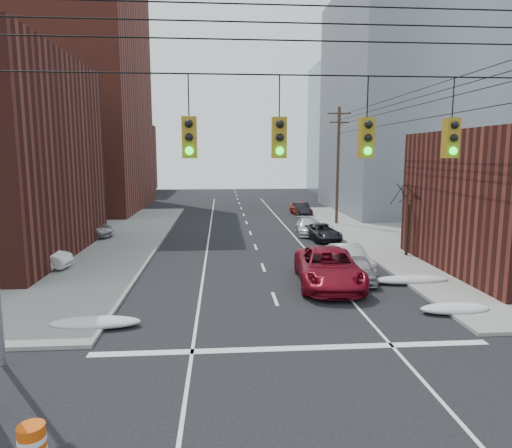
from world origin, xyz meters
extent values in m
cube|color=maroon|center=(-24.00, 48.00, 15.00)|extent=(24.00, 20.00, 30.00)
cube|color=#461915|center=(-26.00, 74.00, 6.00)|extent=(22.00, 18.00, 12.00)
cube|color=gray|center=(22.00, 44.00, 12.50)|extent=(22.00, 20.00, 25.00)
cube|color=gray|center=(24.00, 70.00, 11.00)|extent=(20.00, 18.00, 22.00)
cylinder|color=#473323|center=(8.50, 34.00, 5.50)|extent=(0.28, 0.28, 11.00)
cube|color=#473323|center=(8.50, 34.00, 10.40)|extent=(2.20, 0.12, 0.12)
cube|color=#473323|center=(8.50, 34.00, 9.60)|extent=(1.80, 0.12, 0.12)
cylinder|color=black|center=(0.00, 3.00, 8.60)|extent=(17.00, 0.04, 0.04)
cylinder|color=black|center=(-3.20, 3.00, 8.10)|extent=(0.03, 0.03, 1.00)
cube|color=olive|center=(-3.20, 3.00, 7.10)|extent=(0.35, 0.30, 1.00)
sphere|color=black|center=(-3.20, 2.83, 7.42)|extent=(0.20, 0.20, 0.20)
sphere|color=black|center=(-3.20, 2.83, 7.10)|extent=(0.20, 0.20, 0.20)
sphere|color=#0CE526|center=(-3.20, 2.83, 6.78)|extent=(0.20, 0.20, 0.20)
cylinder|color=black|center=(-1.00, 3.00, 8.10)|extent=(0.03, 0.03, 1.00)
cube|color=olive|center=(-1.00, 3.00, 7.10)|extent=(0.35, 0.30, 1.00)
sphere|color=black|center=(-1.00, 2.83, 7.42)|extent=(0.20, 0.20, 0.20)
sphere|color=black|center=(-1.00, 2.83, 7.10)|extent=(0.20, 0.20, 0.20)
sphere|color=#0CE526|center=(-1.00, 2.83, 6.78)|extent=(0.20, 0.20, 0.20)
cylinder|color=black|center=(1.20, 3.00, 8.10)|extent=(0.03, 0.03, 1.00)
cube|color=olive|center=(1.20, 3.00, 7.10)|extent=(0.35, 0.30, 1.00)
sphere|color=black|center=(1.20, 2.83, 7.42)|extent=(0.20, 0.20, 0.20)
sphere|color=black|center=(1.20, 2.83, 7.10)|extent=(0.20, 0.20, 0.20)
sphere|color=#0CE526|center=(1.20, 2.83, 6.78)|extent=(0.20, 0.20, 0.20)
cylinder|color=black|center=(3.40, 3.00, 8.10)|extent=(0.03, 0.03, 1.00)
cube|color=olive|center=(3.40, 3.00, 7.10)|extent=(0.35, 0.30, 1.00)
sphere|color=black|center=(3.40, 2.83, 7.42)|extent=(0.20, 0.20, 0.20)
sphere|color=black|center=(3.40, 2.83, 7.10)|extent=(0.20, 0.20, 0.20)
sphere|color=#0CE526|center=(3.40, 2.83, 6.78)|extent=(0.20, 0.20, 0.20)
cylinder|color=black|center=(9.60, 20.00, 1.75)|extent=(0.20, 0.20, 3.50)
cylinder|color=black|center=(9.98, 20.12, 4.07)|extent=(0.27, 0.82, 1.19)
cylinder|color=black|center=(9.82, 20.57, 4.16)|extent=(1.17, 0.54, 1.38)
cylinder|color=black|center=(9.17, 20.74, 4.19)|extent=(1.44, 1.00, 1.48)
cylinder|color=black|center=(9.20, 20.06, 4.07)|extent=(0.17, 0.84, 1.19)
cylinder|color=black|center=(9.15, 19.58, 4.16)|extent=(0.82, 0.99, 1.40)
cylinder|color=black|center=(9.66, 19.15, 4.19)|extent=(1.74, 0.21, 1.43)
cylinder|color=black|center=(9.93, 19.77, 4.07)|extent=(0.48, 0.73, 1.20)
ellipsoid|color=silver|center=(-7.40, 9.00, 0.21)|extent=(3.50, 1.08, 0.42)
ellipsoid|color=silver|center=(7.40, 9.50, 0.21)|extent=(3.00, 1.08, 0.42)
ellipsoid|color=silver|center=(7.40, 14.00, 0.21)|extent=(4.00, 1.08, 0.42)
imported|color=maroon|center=(3.01, 14.07, 0.93)|extent=(3.63, 6.93, 1.86)
imported|color=#ABAAAF|center=(4.80, 14.71, 0.65)|extent=(2.03, 3.96, 1.29)
imported|color=silver|center=(4.94, 17.11, 0.72)|extent=(1.96, 4.53, 1.45)
imported|color=black|center=(5.47, 26.41, 0.63)|extent=(2.53, 4.70, 1.25)
imported|color=silver|center=(4.80, 29.01, 0.66)|extent=(2.29, 4.73, 1.33)
imported|color=#9B230E|center=(6.40, 41.57, 0.75)|extent=(2.24, 4.59, 1.51)
imported|color=black|center=(6.40, 41.34, 0.69)|extent=(1.61, 4.26, 1.39)
imported|color=silver|center=(-13.28, 18.09, 0.85)|extent=(4.38, 2.01, 1.39)
imported|color=#A4A4A9|center=(-13.49, 28.12, 0.86)|extent=(5.35, 3.01, 1.41)
imported|color=#B6B7BB|center=(-19.19, 27.98, 0.92)|extent=(4.64, 2.16, 1.54)
cylinder|color=#DB4C0B|center=(-6.51, 0.81, 0.52)|extent=(0.73, 0.73, 1.03)
cylinder|color=white|center=(-6.51, 0.81, 0.72)|extent=(0.74, 0.74, 0.12)
camera|label=1|loc=(-2.44, -8.38, 6.70)|focal=32.00mm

